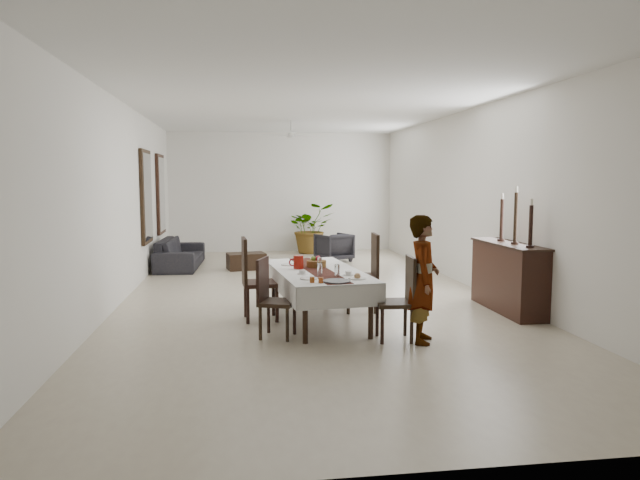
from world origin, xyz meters
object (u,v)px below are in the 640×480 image
Objects in this scene: woman at (423,279)px; sofa at (180,253)px; dining_table_top at (317,272)px; sideboard_body at (508,278)px; red_pitcher at (298,262)px.

woman is 7.31m from sofa.
sofa is (-2.36, 5.19, -0.36)m from dining_table_top.
sofa is at bearing 47.84° from woman.
woman reaches higher than sofa.
sideboard_body is (1.76, 1.40, -0.27)m from woman.
woman is 2.27m from sideboard_body.
sideboard_body is 0.75× the size of sofa.
red_pitcher reaches higher than sofa.
woman is (1.10, -1.23, 0.09)m from dining_table_top.
sofa is (-5.23, 5.02, -0.17)m from sideboard_body.
sideboard_body is at bearing -32.02° from woman.
sofa is at bearing 112.60° from red_pitcher.
sideboard_body reaches higher than red_pitcher.
red_pitcher is 5.53m from sofa.
woman reaches higher than dining_table_top.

